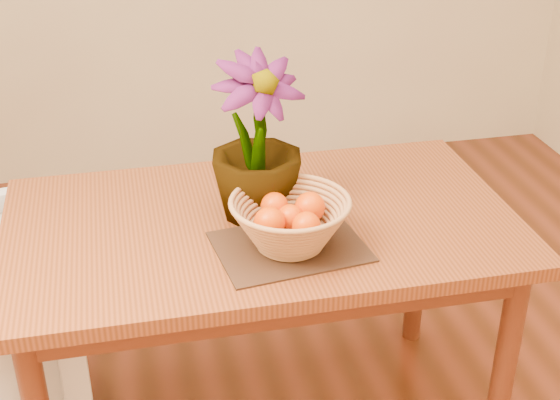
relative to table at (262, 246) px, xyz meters
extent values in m
cube|color=brown|center=(0.00, 0.00, 0.07)|extent=(1.40, 0.80, 0.04)
cube|color=#532413|center=(0.00, 0.00, 0.01)|extent=(1.28, 0.68, 0.08)
cylinder|color=#532413|center=(0.62, -0.32, -0.31)|extent=(0.06, 0.06, 0.71)
cylinder|color=#532413|center=(-0.62, 0.32, -0.31)|extent=(0.06, 0.06, 0.71)
cylinder|color=#532413|center=(0.62, 0.32, -0.31)|extent=(0.06, 0.06, 0.71)
cube|color=#3A1F15|center=(0.04, -0.16, 0.09)|extent=(0.41, 0.33, 0.01)
cylinder|color=tan|center=(0.04, -0.16, 0.10)|extent=(0.16, 0.16, 0.01)
sphere|color=#D45703|center=(0.04, -0.16, 0.18)|extent=(0.07, 0.07, 0.07)
sphere|color=#D45703|center=(0.10, -0.14, 0.19)|extent=(0.08, 0.08, 0.08)
sphere|color=#D45703|center=(0.01, -0.11, 0.18)|extent=(0.07, 0.07, 0.07)
sphere|color=#D45703|center=(-0.02, -0.19, 0.19)|extent=(0.08, 0.08, 0.08)
sphere|color=#D45703|center=(0.07, -0.22, 0.18)|extent=(0.07, 0.07, 0.07)
imported|color=#204B15|center=(-0.01, 0.03, 0.31)|extent=(0.32, 0.32, 0.45)
camera|label=1|loc=(-0.35, -1.83, 1.14)|focal=50.00mm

